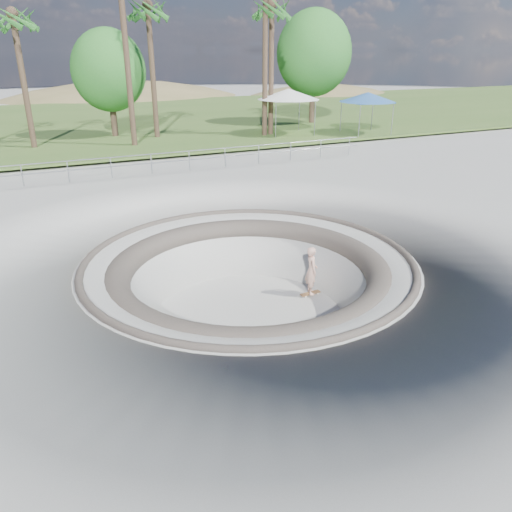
# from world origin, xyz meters

# --- Properties ---
(ground) EXTENTS (180.00, 180.00, 0.00)m
(ground) POSITION_xyz_m (0.00, 0.00, 0.00)
(ground) COLOR #ACADA7
(ground) RESTS_ON ground
(skate_bowl) EXTENTS (14.00, 14.00, 4.10)m
(skate_bowl) POSITION_xyz_m (0.00, 0.00, -1.83)
(skate_bowl) COLOR #ACADA7
(skate_bowl) RESTS_ON ground
(grass_strip) EXTENTS (180.00, 36.00, 0.12)m
(grass_strip) POSITION_xyz_m (0.00, 34.00, 0.22)
(grass_strip) COLOR #3E5D25
(grass_strip) RESTS_ON ground
(distant_hills) EXTENTS (103.20, 45.00, 28.60)m
(distant_hills) POSITION_xyz_m (3.78, 57.17, -7.02)
(distant_hills) COLOR brown
(distant_hills) RESTS_ON ground
(safety_railing) EXTENTS (25.00, 0.06, 1.03)m
(safety_railing) POSITION_xyz_m (0.00, 12.00, 0.69)
(safety_railing) COLOR gray
(safety_railing) RESTS_ON ground
(skateboard) EXTENTS (0.77, 0.26, 0.08)m
(skateboard) POSITION_xyz_m (2.50, 0.34, -1.84)
(skateboard) COLOR olive
(skateboard) RESTS_ON ground
(skater) EXTENTS (0.56, 0.71, 1.70)m
(skater) POSITION_xyz_m (2.50, 0.34, -0.97)
(skater) COLOR #E0A791
(skater) RESTS_ON skateboard
(canopy_white) EXTENTS (6.25, 6.25, 3.18)m
(canopy_white) POSITION_xyz_m (12.19, 20.12, 3.07)
(canopy_white) COLOR gray
(canopy_white) RESTS_ON ground
(canopy_blue) EXTENTS (5.74, 5.74, 2.91)m
(canopy_blue) POSITION_xyz_m (17.60, 18.00, 2.83)
(canopy_blue) COLOR gray
(canopy_blue) RESTS_ON ground
(palm_b) EXTENTS (2.60, 2.60, 8.63)m
(palm_b) POSITION_xyz_m (-5.08, 22.06, 7.54)
(palm_b) COLOR brown
(palm_b) RESTS_ON ground
(palm_d) EXTENTS (2.60, 2.60, 9.36)m
(palm_d) POSITION_xyz_m (3.08, 22.80, 8.22)
(palm_d) COLOR brown
(palm_d) RESTS_ON ground
(palm_e) EXTENTS (2.60, 2.60, 9.51)m
(palm_e) POSITION_xyz_m (11.00, 20.57, 8.36)
(palm_e) COLOR brown
(palm_e) RESTS_ON ground
(bushy_tree_mid) EXTENTS (5.07, 4.61, 7.31)m
(bushy_tree_mid) POSITION_xyz_m (0.46, 24.53, 4.70)
(bushy_tree_mid) COLOR brown
(bushy_tree_mid) RESTS_ON ground
(bushy_tree_right) EXTENTS (6.25, 5.68, 9.02)m
(bushy_tree_right) POSITION_xyz_m (17.05, 24.85, 5.77)
(bushy_tree_right) COLOR brown
(bushy_tree_right) RESTS_ON ground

